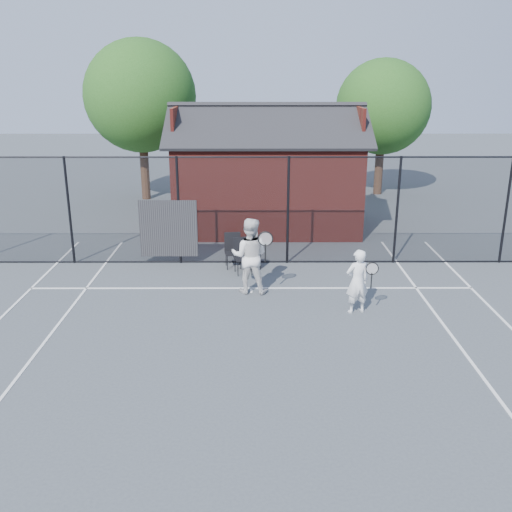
{
  "coord_description": "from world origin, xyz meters",
  "views": [
    {
      "loc": [
        0.08,
        -10.24,
        5.15
      ],
      "look_at": [
        0.11,
        2.22,
        1.1
      ],
      "focal_mm": 40.0,
      "sensor_mm": 36.0,
      "label": 1
    }
  ],
  "objects_px": {
    "chair_right": "(233,251)",
    "waste_bin": "(253,258)",
    "player_back": "(250,256)",
    "clubhouse": "(267,180)",
    "player_front": "(357,281)",
    "chair_left": "(243,257)"
  },
  "relations": [
    {
      "from": "chair_left",
      "to": "waste_bin",
      "type": "xyz_separation_m",
      "value": [
        0.25,
        0.36,
        -0.15
      ]
    },
    {
      "from": "clubhouse",
      "to": "chair_right",
      "type": "distance_m",
      "value": 4.65
    },
    {
      "from": "chair_right",
      "to": "waste_bin",
      "type": "height_order",
      "value": "chair_right"
    },
    {
      "from": "chair_left",
      "to": "clubhouse",
      "type": "bearing_deg",
      "value": 67.86
    },
    {
      "from": "waste_bin",
      "to": "chair_left",
      "type": "bearing_deg",
      "value": -125.11
    },
    {
      "from": "player_front",
      "to": "chair_right",
      "type": "bearing_deg",
      "value": 132.74
    },
    {
      "from": "player_front",
      "to": "chair_right",
      "type": "height_order",
      "value": "player_front"
    },
    {
      "from": "waste_bin",
      "to": "chair_right",
      "type": "bearing_deg",
      "value": 165.21
    },
    {
      "from": "player_back",
      "to": "waste_bin",
      "type": "distance_m",
      "value": 1.79
    },
    {
      "from": "waste_bin",
      "to": "clubhouse",
      "type": "bearing_deg",
      "value": 84.14
    },
    {
      "from": "clubhouse",
      "to": "player_back",
      "type": "relative_size",
      "value": 3.51
    },
    {
      "from": "chair_left",
      "to": "chair_right",
      "type": "height_order",
      "value": "chair_left"
    },
    {
      "from": "clubhouse",
      "to": "waste_bin",
      "type": "distance_m",
      "value": 4.74
    },
    {
      "from": "player_front",
      "to": "player_back",
      "type": "bearing_deg",
      "value": 152.19
    },
    {
      "from": "chair_right",
      "to": "waste_bin",
      "type": "bearing_deg",
      "value": -22.92
    },
    {
      "from": "player_back",
      "to": "waste_bin",
      "type": "height_order",
      "value": "player_back"
    },
    {
      "from": "chair_left",
      "to": "chair_right",
      "type": "xyz_separation_m",
      "value": [
        -0.28,
        0.5,
        -0.0
      ]
    },
    {
      "from": "chair_right",
      "to": "player_front",
      "type": "bearing_deg",
      "value": -55.39
    },
    {
      "from": "player_back",
      "to": "chair_right",
      "type": "relative_size",
      "value": 1.99
    },
    {
      "from": "clubhouse",
      "to": "player_back",
      "type": "bearing_deg",
      "value": -94.93
    },
    {
      "from": "chair_right",
      "to": "waste_bin",
      "type": "distance_m",
      "value": 0.57
    },
    {
      "from": "chair_left",
      "to": "waste_bin",
      "type": "bearing_deg",
      "value": 41.08
    }
  ]
}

